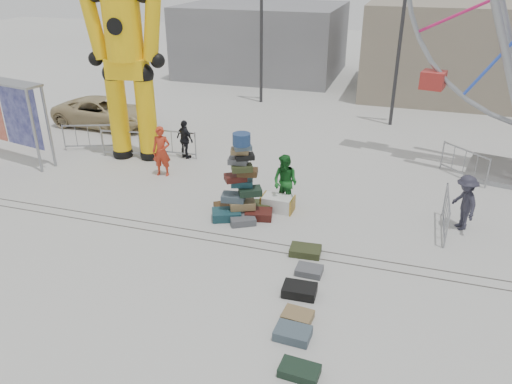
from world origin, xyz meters
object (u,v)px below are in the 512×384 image
(barricade_dummy_b, at_px, (127,144))
(parked_suv, at_px, (104,112))
(pedestrian_grey, at_px, (464,203))
(suitcase_tower, at_px, (242,193))
(lamp_post_left, at_px, (263,15))
(barricade_dummy_a, at_px, (89,137))
(pedestrian_red, at_px, (162,151))
(pedestrian_black, at_px, (185,139))
(barricade_wheel_front, at_px, (446,214))
(lamp_post_right, at_px, (404,26))
(barricade_wheel_back, at_px, (464,164))
(barricade_dummy_c, at_px, (172,143))
(crash_test_dummy, at_px, (126,53))
(pedestrian_green, at_px, (285,182))
(steamer_trunk, at_px, (278,203))

(barricade_dummy_b, height_order, parked_suv, parked_suv)
(pedestrian_grey, bearing_deg, suitcase_tower, -103.79)
(lamp_post_left, xyz_separation_m, barricade_dummy_a, (-4.66, -9.17, -3.93))
(lamp_post_left, distance_m, pedestrian_red, 11.19)
(barricade_dummy_a, relative_size, pedestrian_black, 1.30)
(suitcase_tower, relative_size, barricade_wheel_front, 1.34)
(suitcase_tower, xyz_separation_m, barricade_dummy_a, (-7.81, 3.52, -0.20))
(lamp_post_right, distance_m, barricade_wheel_back, 7.40)
(barricade_dummy_b, height_order, barricade_wheel_back, same)
(lamp_post_left, height_order, barricade_dummy_b, lamp_post_left)
(barricade_dummy_a, distance_m, barricade_dummy_c, 3.58)
(pedestrian_grey, bearing_deg, pedestrian_red, -119.35)
(barricade_dummy_b, xyz_separation_m, barricade_dummy_c, (1.65, 0.58, 0.00))
(barricade_dummy_b, bearing_deg, crash_test_dummy, 2.47)
(suitcase_tower, bearing_deg, lamp_post_right, 50.08)
(pedestrian_green, bearing_deg, suitcase_tower, -121.56)
(steamer_trunk, xyz_separation_m, pedestrian_red, (-4.71, 1.43, 0.68))
(pedestrian_red, bearing_deg, pedestrian_black, 78.22)
(crash_test_dummy, height_order, pedestrian_red, crash_test_dummy)
(pedestrian_green, bearing_deg, parked_suv, 171.52)
(suitcase_tower, distance_m, barricade_wheel_front, 5.97)
(pedestrian_red, xyz_separation_m, parked_suv, (-5.22, 4.39, -0.25))
(suitcase_tower, bearing_deg, barricade_dummy_a, 135.69)
(pedestrian_red, distance_m, pedestrian_green, 5.03)
(crash_test_dummy, relative_size, barricade_wheel_front, 3.84)
(barricade_wheel_back, height_order, pedestrian_red, pedestrian_red)
(steamer_trunk, bearing_deg, lamp_post_left, 110.78)
(suitcase_tower, bearing_deg, pedestrian_grey, -9.70)
(barricade_dummy_a, xyz_separation_m, barricade_dummy_c, (3.56, 0.35, 0.00))
(crash_test_dummy, xyz_separation_m, parked_suv, (-3.42, 3.12, -3.39))
(lamp_post_left, distance_m, suitcase_tower, 13.59)
(suitcase_tower, height_order, barricade_dummy_b, suitcase_tower)
(lamp_post_left, bearing_deg, parked_suv, -133.26)
(lamp_post_right, bearing_deg, pedestrian_grey, -75.14)
(barricade_dummy_a, height_order, pedestrian_grey, pedestrian_grey)
(lamp_post_right, distance_m, pedestrian_red, 12.02)
(barricade_dummy_b, bearing_deg, steamer_trunk, -31.18)
(pedestrian_red, relative_size, pedestrian_black, 1.19)
(lamp_post_right, height_order, pedestrian_grey, lamp_post_right)
(steamer_trunk, height_order, barricade_dummy_b, barricade_dummy_b)
(lamp_post_right, height_order, steamer_trunk, lamp_post_right)
(crash_test_dummy, xyz_separation_m, steamer_trunk, (6.52, -2.70, -3.81))
(barricade_wheel_back, bearing_deg, parked_suv, -141.32)
(barricade_dummy_c, height_order, pedestrian_grey, pedestrian_grey)
(barricade_wheel_front, bearing_deg, pedestrian_green, 89.82)
(suitcase_tower, distance_m, pedestrian_grey, 6.49)
(barricade_dummy_b, bearing_deg, parked_suv, 123.77)
(crash_test_dummy, height_order, barricade_wheel_back, crash_test_dummy)
(pedestrian_red, bearing_deg, suitcase_tower, -38.40)
(lamp_post_left, xyz_separation_m, pedestrian_grey, (9.53, -11.52, -3.64))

